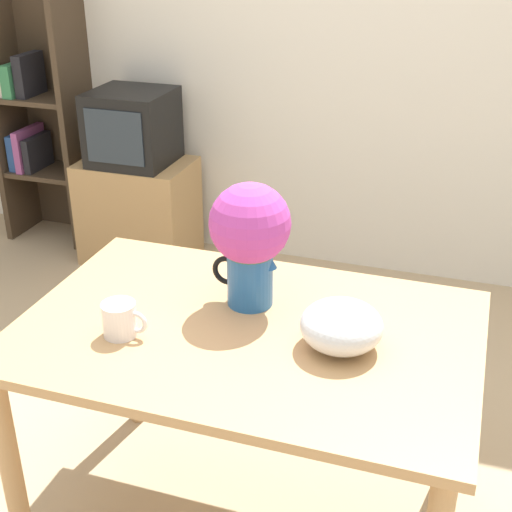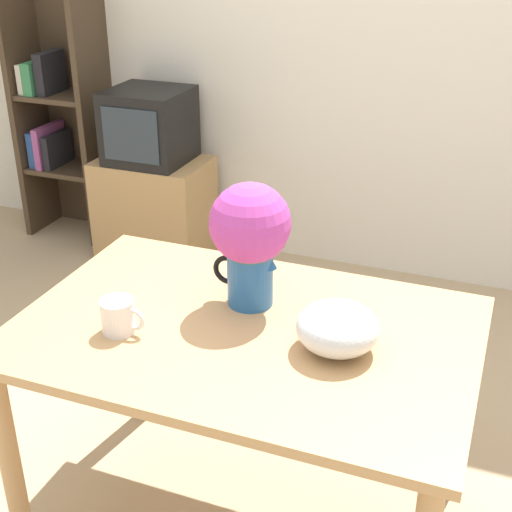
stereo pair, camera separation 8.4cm
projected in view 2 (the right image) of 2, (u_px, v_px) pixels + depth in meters
The scene contains 8 objects.
wall_back at pixel (394, 23), 3.40m from camera, with size 8.00×0.05×2.60m.
table at pixel (245, 358), 2.03m from camera, with size 1.28×0.85×0.74m.
flower_vase at pixel (250, 235), 2.01m from camera, with size 0.23×0.23×0.37m.
coffee_mug at pixel (119, 316), 1.95m from camera, with size 0.13×0.09×0.10m.
white_bowl at pixel (338, 328), 1.86m from camera, with size 0.22×0.22×0.13m.
tv_stand at pixel (155, 209), 3.98m from camera, with size 0.59×0.41×0.57m.
tv_set at pixel (149, 126), 3.77m from camera, with size 0.41×0.40×0.38m.
bookshelf at pixel (61, 116), 4.12m from camera, with size 0.49×0.33×1.44m.
Camera 2 is at (0.65, -1.56, 1.80)m, focal length 50.00 mm.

